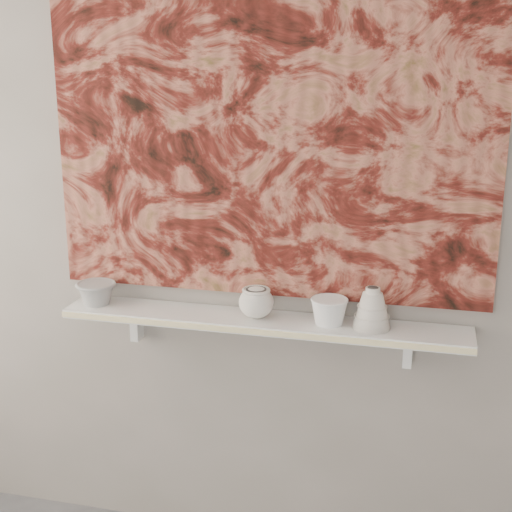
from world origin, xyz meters
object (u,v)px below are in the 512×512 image
(cup_cream, at_px, (256,302))
(painting, at_px, (268,135))
(shelf, at_px, (262,322))
(bowl_grey, at_px, (96,293))
(bell_vessel, at_px, (372,308))
(bowl_white, at_px, (329,311))

(cup_cream, bearing_deg, painting, 76.05)
(shelf, xyz_separation_m, painting, (0.00, 0.08, 0.62))
(shelf, relative_size, painting, 0.93)
(shelf, bearing_deg, painting, 90.00)
(bowl_grey, relative_size, bell_vessel, 1.03)
(shelf, distance_m, cup_cream, 0.07)
(painting, bearing_deg, bowl_white, -19.38)
(painting, distance_m, bell_vessel, 0.66)
(shelf, xyz_separation_m, bowl_grey, (-0.61, 0.00, 0.06))
(bowl_grey, bearing_deg, cup_cream, 0.00)
(bowl_grey, distance_m, cup_cream, 0.59)
(bowl_white, bearing_deg, cup_cream, 180.00)
(cup_cream, height_order, bell_vessel, bell_vessel)
(bowl_grey, relative_size, cup_cream, 1.20)
(bowl_grey, relative_size, bowl_white, 1.14)
(bowl_grey, bearing_deg, bell_vessel, 0.00)
(bell_vessel, height_order, bowl_white, bell_vessel)
(bell_vessel, relative_size, bowl_white, 1.11)
(bowl_white, bearing_deg, shelf, 180.00)
(bowl_grey, height_order, bell_vessel, bell_vessel)
(shelf, bearing_deg, bell_vessel, 0.00)
(bowl_grey, height_order, cup_cream, cup_cream)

